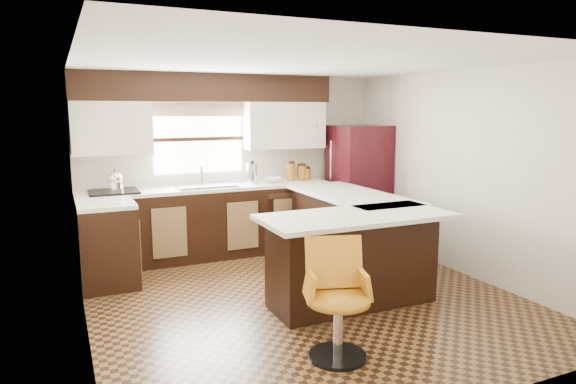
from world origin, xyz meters
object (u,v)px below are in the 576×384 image
peninsula_return (352,261)px  refrigerator (358,185)px  bar_chair (339,301)px  peninsula_long (347,234)px

peninsula_return → refrigerator: (1.34, 2.04, 0.41)m
refrigerator → bar_chair: size_ratio=1.82×
refrigerator → peninsula_return: bearing=-123.2°
peninsula_long → peninsula_return: 1.11m
peninsula_return → bar_chair: 1.17m
peninsula_long → refrigerator: 1.40m
peninsula_return → refrigerator: size_ratio=0.96×
refrigerator → peninsula_long: bearing=-127.3°
peninsula_return → refrigerator: bearing=56.8°
refrigerator → bar_chair: 3.63m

